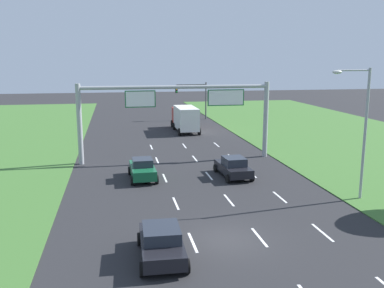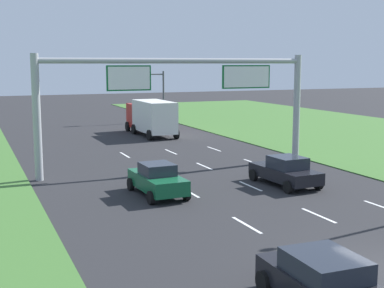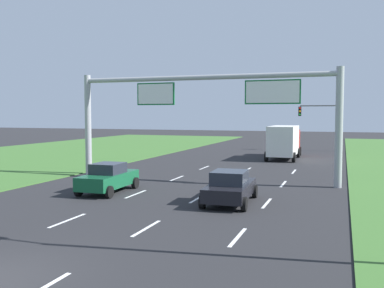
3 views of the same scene
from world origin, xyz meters
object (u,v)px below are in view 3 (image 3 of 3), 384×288
car_mid_lane (230,187)px  sign_gantry (204,104)px  car_near_red (108,178)px  traffic_light_mast (322,118)px  box_truck (284,141)px

car_mid_lane → sign_gantry: bearing=115.0°
car_near_red → sign_gantry: (3.68, 5.72, 4.10)m
sign_gantry → traffic_light_mast: size_ratio=3.08×
sign_gantry → traffic_light_mast: 26.62m
car_mid_lane → sign_gantry: size_ratio=0.26×
car_near_red → car_mid_lane: (7.01, -0.59, -0.01)m
box_truck → traffic_light_mast: traffic_light_mast is taller
box_truck → sign_gantry: size_ratio=0.46×
car_near_red → traffic_light_mast: 33.23m
car_near_red → box_truck: size_ratio=0.53×
box_truck → sign_gantry: bearing=-101.6°
car_near_red → box_truck: (6.79, 21.28, 0.92)m
car_near_red → box_truck: 22.36m
traffic_light_mast → car_mid_lane: bearing=-94.9°
sign_gantry → box_truck: bearing=78.7°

